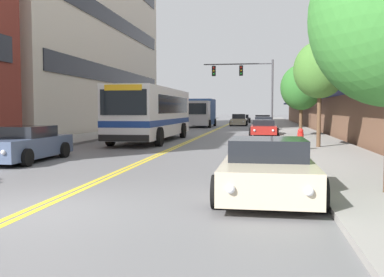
{
  "coord_description": "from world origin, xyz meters",
  "views": [
    {
      "loc": [
        4.25,
        -7.26,
        1.88
      ],
      "look_at": [
        -0.26,
        20.53,
        -0.01
      ],
      "focal_mm": 40.0,
      "sensor_mm": 36.0,
      "label": 1
    }
  ],
  "objects": [
    {
      "name": "city_bus",
      "position": [
        -2.24,
        17.94,
        1.77
      ],
      "size": [
        2.92,
        11.1,
        3.14
      ],
      "color": "silver",
      "rests_on": "ground_plane"
    },
    {
      "name": "sidewalk_left",
      "position": [
        -7.17,
        37.0,
        0.07
      ],
      "size": [
        3.34,
        106.0,
        0.14
      ],
      "color": "gray",
      "rests_on": "ground_plane"
    },
    {
      "name": "street_tree_right_far",
      "position": [
        6.93,
        22.86,
        3.41
      ],
      "size": [
        2.82,
        2.82,
        4.83
      ],
      "color": "brown",
      "rests_on": "sidewalk_right"
    },
    {
      "name": "sidewalk_right",
      "position": [
        7.17,
        37.0,
        0.07
      ],
      "size": [
        3.34,
        106.0,
        0.14
      ],
      "color": "gray",
      "rests_on": "ground_plane"
    },
    {
      "name": "car_red_parked_right_end",
      "position": [
        4.42,
        24.14,
        0.55
      ],
      "size": [
        2.04,
        4.16,
        1.16
      ],
      "color": "maroon",
      "rests_on": "ground_plane"
    },
    {
      "name": "fire_hydrant",
      "position": [
        5.95,
        11.87,
        0.61
      ],
      "size": [
        0.35,
        0.27,
        0.94
      ],
      "color": "red",
      "rests_on": "sidewalk_right"
    },
    {
      "name": "centre_line",
      "position": [
        0.0,
        37.0,
        0.0
      ],
      "size": [
        0.34,
        106.0,
        0.01
      ],
      "color": "yellow",
      "rests_on": "ground_plane"
    },
    {
      "name": "car_dark_grey_moving_lead",
      "position": [
        1.6,
        55.75,
        0.57
      ],
      "size": [
        2.13,
        4.15,
        1.19
      ],
      "color": "#38383D",
      "rests_on": "ground_plane"
    },
    {
      "name": "car_beige_moving_second",
      "position": [
        1.61,
        44.17,
        0.63
      ],
      "size": [
        2.03,
        4.45,
        1.38
      ],
      "color": "#BCAD89",
      "rests_on": "ground_plane"
    },
    {
      "name": "car_black_parked_left_far",
      "position": [
        -4.44,
        29.49,
        0.59
      ],
      "size": [
        1.97,
        4.18,
        1.26
      ],
      "color": "black",
      "rests_on": "ground_plane"
    },
    {
      "name": "car_slate_blue_parked_left_mid",
      "position": [
        -4.32,
        7.18,
        0.61
      ],
      "size": [
        1.98,
        4.56,
        1.29
      ],
      "color": "#475675",
      "rests_on": "ground_plane"
    },
    {
      "name": "street_tree_right_mid",
      "position": [
        6.93,
        13.55,
        3.74
      ],
      "size": [
        2.43,
        2.43,
        4.96
      ],
      "color": "brown",
      "rests_on": "sidewalk_right"
    },
    {
      "name": "box_truck",
      "position": [
        -2.33,
        39.72,
        1.61
      ],
      "size": [
        2.74,
        7.24,
        3.08
      ],
      "color": "#B7B7BC",
      "rests_on": "ground_plane"
    },
    {
      "name": "car_silver_parked_right_far",
      "position": [
        4.44,
        31.26,
        0.59
      ],
      "size": [
        1.97,
        4.37,
        1.26
      ],
      "color": "#B7B7BC",
      "rests_on": "ground_plane"
    },
    {
      "name": "storefront_row_right",
      "position": [
        13.06,
        37.0,
        3.52
      ],
      "size": [
        9.1,
        68.0,
        7.03
      ],
      "color": "brown",
      "rests_on": "ground_plane"
    },
    {
      "name": "ground_plane",
      "position": [
        0.0,
        37.0,
        0.0
      ],
      "size": [
        240.0,
        240.0,
        0.0
      ],
      "primitive_type": "plane",
      "color": "slate"
    },
    {
      "name": "traffic_signal_mast",
      "position": [
        3.04,
        32.15,
        4.57
      ],
      "size": [
        6.34,
        0.38,
        6.4
      ],
      "color": "#47474C",
      "rests_on": "ground_plane"
    },
    {
      "name": "car_champagne_parked_right_foreground",
      "position": [
        4.4,
        2.05,
        0.59
      ],
      "size": [
        2.13,
        4.15,
        1.26
      ],
      "color": "beige",
      "rests_on": "ground_plane"
    },
    {
      "name": "car_navy_parked_right_mid",
      "position": [
        4.38,
        40.41,
        0.6
      ],
      "size": [
        2.05,
        4.19,
        1.31
      ],
      "color": "#19234C",
      "rests_on": "ground_plane"
    }
  ]
}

